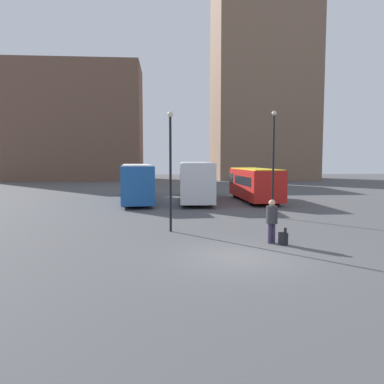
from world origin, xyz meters
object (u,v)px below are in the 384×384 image
at_px(traveler, 272,217).
at_px(suitcase, 283,239).
at_px(bus_0, 136,181).
at_px(lamp_post_0, 273,156).
at_px(bus_2, 254,183).
at_px(bus_1, 195,180).
at_px(lamp_post_1, 170,162).

height_order(traveler, suitcase, traveler).
bearing_deg(bus_0, lamp_post_0, -142.84).
bearing_deg(bus_2, bus_1, 77.96).
bearing_deg(bus_1, bus_2, -98.39).
xyz_separation_m(bus_2, traveler, (-3.23, -16.26, -0.42)).
distance_m(bus_1, suitcase, 17.76).
bearing_deg(bus_0, suitcase, -162.28).
bearing_deg(suitcase, bus_2, -31.83).
xyz_separation_m(bus_0, bus_2, (10.09, -0.66, -0.19)).
distance_m(bus_1, lamp_post_0, 11.09).
relative_size(bus_0, bus_1, 0.96).
xyz_separation_m(bus_2, lamp_post_0, (-1.11, -9.22, 2.22)).
xyz_separation_m(bus_1, lamp_post_0, (3.93, -10.19, 1.93)).
relative_size(bus_2, suitcase, 12.65).
distance_m(bus_1, bus_2, 5.14).
bearing_deg(traveler, bus_2, -33.39).
height_order(traveler, lamp_post_0, lamp_post_0).
xyz_separation_m(traveler, lamp_post_1, (-4.19, 2.94, 2.32)).
height_order(bus_0, bus_2, bus_0).
bearing_deg(lamp_post_1, bus_2, 60.86).
height_order(suitcase, lamp_post_1, lamp_post_1).
distance_m(traveler, suitcase, 0.99).
bearing_deg(bus_1, lamp_post_0, -156.42).
xyz_separation_m(bus_2, suitcase, (-2.83, -16.59, -1.26)).
distance_m(lamp_post_0, lamp_post_1, 7.53).
relative_size(traveler, lamp_post_1, 0.32).
xyz_separation_m(bus_0, lamp_post_1, (2.67, -13.97, 1.71)).
relative_size(bus_2, lamp_post_0, 1.44).
distance_m(bus_0, lamp_post_1, 14.33).
height_order(bus_0, traveler, bus_0).
distance_m(traveler, lamp_post_1, 5.63).
xyz_separation_m(bus_1, suitcase, (2.21, -17.56, -1.56)).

